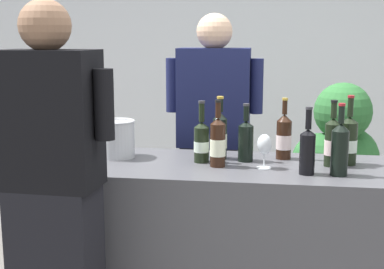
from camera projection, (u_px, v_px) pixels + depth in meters
wall_back at (246, 53)px, 5.12m from camera, size 8.00×0.10×2.80m
counter at (219, 249)px, 2.76m from camera, size 1.84×0.66×0.92m
wine_bottle_0 at (284, 137)px, 2.78m from camera, size 0.08×0.08×0.32m
wine_bottle_1 at (202, 141)px, 2.71m from camera, size 0.08×0.08×0.32m
wine_bottle_2 at (246, 140)px, 2.73m from camera, size 0.08×0.08×0.30m
wine_bottle_3 at (340, 148)px, 2.44m from camera, size 0.08×0.08×0.34m
wine_bottle_4 at (220, 135)px, 2.78m from camera, size 0.08×0.08×0.33m
wine_bottle_5 at (307, 149)px, 2.46m from camera, size 0.07×0.07×0.32m
wine_bottle_6 at (349, 140)px, 2.65m from camera, size 0.08×0.08×0.35m
wine_bottle_7 at (332, 142)px, 2.62m from camera, size 0.08×0.08×0.33m
wine_bottle_8 at (218, 142)px, 2.61m from camera, size 0.08×0.08×0.33m
wine_glass at (264, 146)px, 2.58m from camera, size 0.07×0.07×0.17m
ice_bucket at (117, 138)px, 2.82m from camera, size 0.20×0.20×0.20m
person_server at (214, 155)px, 3.30m from camera, size 0.60×0.24×1.70m
person_guest at (54, 211)px, 2.21m from camera, size 0.55×0.26×1.71m
potted_shrub at (336, 164)px, 3.74m from camera, size 0.63×0.60×1.25m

